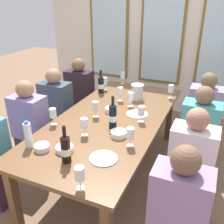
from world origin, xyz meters
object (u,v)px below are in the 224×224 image
object	(u,v)px
white_plate_1	(103,158)
wine_glass_7	(171,89)
seated_person_0	(80,97)
seated_person_3	(177,219)
metal_pitcher	(137,92)
wine_glass_0	(141,111)
wine_bottle_1	(113,116)
seated_person_7	(190,169)
wine_bottle_0	(65,148)
seated_person_4	(57,112)
wine_glass_2	(120,92)
tasting_bowl_1	(65,149)
dining_table	(111,123)
seated_person_1	(203,118)
seated_person_5	(198,138)
wine_glass_9	(130,134)
tasting_bowl_3	(42,147)
wine_glass_6	(53,114)
wine_glass_3	(131,97)
white_plate_0	(137,114)
wine_glass_8	(123,76)
wine_glass_10	(105,81)
wine_glass_4	(96,106)
wine_glass_5	(84,124)
tasting_bowl_0	(118,134)
tasting_bowl_2	(111,110)
seated_person_6	(31,130)
wine_glass_1	(80,174)
water_bottle	(28,135)

from	to	relation	value
white_plate_1	wine_glass_7	xyz separation A→B (m)	(0.21, 1.51, 0.12)
seated_person_0	seated_person_3	xyz separation A→B (m)	(1.76, -1.70, 0.00)
metal_pitcher	wine_glass_0	bearing A→B (deg)	-67.69
wine_bottle_1	seated_person_7	distance (m)	0.84
wine_bottle_0	seated_person_4	bearing A→B (deg)	128.71
wine_glass_0	wine_glass_2	world-z (taller)	same
seated_person_0	wine_bottle_0	bearing A→B (deg)	-62.57
tasting_bowl_1	dining_table	bearing A→B (deg)	82.65
wine_glass_0	seated_person_1	world-z (taller)	seated_person_1
seated_person_5	wine_glass_9	bearing A→B (deg)	-123.77
seated_person_4	seated_person_1	bearing A→B (deg)	18.41
tasting_bowl_3	seated_person_3	xyz separation A→B (m)	(1.16, -0.07, -0.24)
tasting_bowl_3	wine_glass_6	world-z (taller)	wine_glass_6
tasting_bowl_3	wine_glass_2	size ratio (longest dim) A/B	0.75
wine_glass_3	white_plate_0	bearing A→B (deg)	-50.77
seated_person_3	seated_person_4	size ratio (longest dim) A/B	1.00
wine_glass_9	seated_person_3	xyz separation A→B (m)	(0.50, -0.42, -0.33)
wine_glass_8	wine_glass_10	xyz separation A→B (m)	(-0.13, -0.34, 0.00)
wine_glass_4	seated_person_7	size ratio (longest dim) A/B	0.16
tasting_bowl_1	wine_glass_5	distance (m)	0.31
wine_glass_8	seated_person_1	bearing A→B (deg)	-12.30
tasting_bowl_0	tasting_bowl_2	size ratio (longest dim) A/B	1.13
seated_person_5	seated_person_1	bearing A→B (deg)	90.00
metal_pitcher	seated_person_6	bearing A→B (deg)	-138.23
wine_glass_8	wine_glass_4	bearing A→B (deg)	-82.71
white_plate_0	wine_glass_6	xyz separation A→B (m)	(-0.69, -0.56, 0.11)
wine_glass_1	wine_glass_2	distance (m)	1.57
seated_person_6	wine_glass_3	bearing A→B (deg)	32.45
tasting_bowl_3	wine_glass_4	bearing A→B (deg)	80.51
wine_glass_5	tasting_bowl_2	bearing A→B (deg)	88.33
white_plate_0	wine_glass_6	distance (m)	0.89
tasting_bowl_3	wine_glass_3	distance (m)	1.21
metal_pitcher	seated_person_6	distance (m)	1.33
metal_pitcher	wine_glass_2	bearing A→B (deg)	-141.06
seated_person_0	seated_person_4	xyz separation A→B (m)	(0.00, -0.59, 0.00)
seated_person_3	seated_person_0	bearing A→B (deg)	135.94
metal_pitcher	wine_glass_5	bearing A→B (deg)	-98.55
seated_person_1	wine_glass_9	bearing A→B (deg)	-111.63
wine_glass_6	seated_person_5	distance (m)	1.54
seated_person_1	seated_person_6	distance (m)	2.07
wine_glass_10	seated_person_1	size ratio (longest dim) A/B	0.16
wine_glass_0	wine_glass_2	xyz separation A→B (m)	(-0.41, 0.43, -0.00)
water_bottle	seated_person_1	size ratio (longest dim) A/B	0.22
wine_glass_0	wine_glass_7	xyz separation A→B (m)	(0.14, 0.77, 0.00)
wine_glass_6	seated_person_4	bearing A→B (deg)	124.27
wine_glass_6	wine_glass_10	bearing A→B (deg)	88.32
wine_glass_7	wine_glass_6	bearing A→B (deg)	-127.86
wine_glass_4	tasting_bowl_0	bearing A→B (deg)	-36.50
wine_glass_4	wine_glass_9	world-z (taller)	same
wine_glass_0	wine_glass_10	size ratio (longest dim) A/B	1.00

